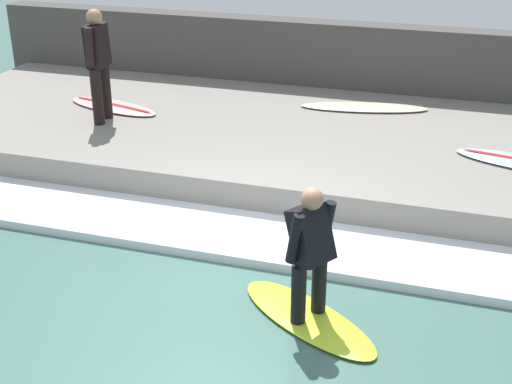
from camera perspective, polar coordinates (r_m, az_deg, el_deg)
The scene contains 9 objects.
ground_plane at distance 7.89m, azimuth -1.56°, elevation -6.72°, with size 28.00×28.00×0.00m, color #426B60.
concrete_ledge at distance 10.89m, azimuth 4.49°, elevation 3.81°, with size 4.40×12.81×0.47m, color gray.
back_wall at distance 13.01m, azimuth 7.08°, elevation 9.82°, with size 0.50×13.45×1.60m, color #474442.
wave_foam_crest at distance 8.51m, azimuth 0.15°, elevation -3.74°, with size 1.16×12.17×0.11m, color silver.
surfboard_riding at distance 7.19m, azimuth 4.17°, elevation -10.01°, with size 1.42×1.78×0.06m.
surfer_riding at distance 6.76m, azimuth 4.38°, elevation -4.44°, with size 0.51×0.51×1.39m.
surfer_waiting_far at distance 11.15m, azimuth -12.51°, elevation 10.30°, with size 0.58×0.29×1.72m.
surfboard_waiting_far at distance 12.00m, azimuth -11.36°, elevation 6.75°, with size 0.97×1.82×0.07m.
surfboard_spare at distance 11.85m, azimuth 8.63°, elevation 6.74°, with size 0.92×2.12×0.06m.
Camera 1 is at (-6.35, -2.20, 4.13)m, focal length 50.00 mm.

